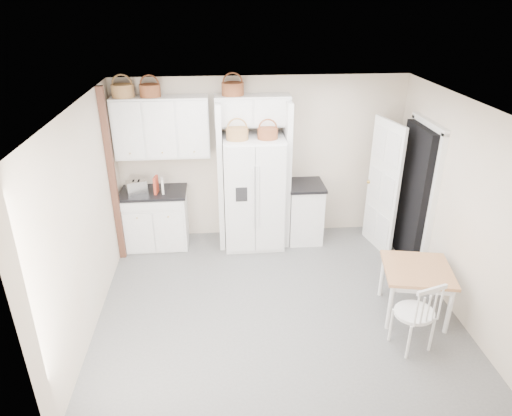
{
  "coord_description": "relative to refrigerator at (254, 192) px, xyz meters",
  "views": [
    {
      "loc": [
        -0.67,
        -4.87,
        3.71
      ],
      "look_at": [
        -0.22,
        0.4,
        1.2
      ],
      "focal_mm": 32.0,
      "sensor_mm": 36.0,
      "label": 1
    }
  ],
  "objects": [
    {
      "name": "floor",
      "position": [
        0.15,
        -1.63,
        -0.89
      ],
      "size": [
        4.5,
        4.5,
        0.0
      ],
      "primitive_type": "plane",
      "color": "#545454",
      "rests_on": "ground"
    },
    {
      "name": "ceiling",
      "position": [
        0.15,
        -1.63,
        1.71
      ],
      "size": [
        4.5,
        4.5,
        0.0
      ],
      "primitive_type": "plane",
      "color": "white",
      "rests_on": "wall_back"
    },
    {
      "name": "wall_back",
      "position": [
        0.15,
        0.37,
        0.41
      ],
      "size": [
        4.5,
        0.0,
        4.5
      ],
      "primitive_type": "plane",
      "rotation": [
        1.57,
        0.0,
        0.0
      ],
      "color": "beige",
      "rests_on": "floor"
    },
    {
      "name": "wall_left",
      "position": [
        -2.1,
        -1.63,
        0.41
      ],
      "size": [
        0.0,
        4.0,
        4.0
      ],
      "primitive_type": "plane",
      "rotation": [
        1.57,
        0.0,
        1.57
      ],
      "color": "beige",
      "rests_on": "floor"
    },
    {
      "name": "wall_right",
      "position": [
        2.4,
        -1.63,
        0.41
      ],
      "size": [
        0.0,
        4.0,
        4.0
      ],
      "primitive_type": "plane",
      "rotation": [
        1.57,
        0.0,
        -1.57
      ],
      "color": "beige",
      "rests_on": "floor"
    },
    {
      "name": "refrigerator",
      "position": [
        0.0,
        0.0,
        0.0
      ],
      "size": [
        0.92,
        0.74,
        1.77
      ],
      "primitive_type": "cube",
      "color": "silver",
      "rests_on": "floor"
    },
    {
      "name": "base_cab_left",
      "position": [
        -1.55,
        0.07,
        -0.44
      ],
      "size": [
        0.97,
        0.61,
        0.89
      ],
      "primitive_type": "cube",
      "color": "white",
      "rests_on": "floor"
    },
    {
      "name": "base_cab_right",
      "position": [
        0.83,
        0.07,
        -0.42
      ],
      "size": [
        0.53,
        0.64,
        0.93
      ],
      "primitive_type": "cube",
      "color": "white",
      "rests_on": "floor"
    },
    {
      "name": "dining_table",
      "position": [
        1.85,
        -1.99,
        -0.55
      ],
      "size": [
        0.94,
        0.94,
        0.67
      ],
      "primitive_type": "cube",
      "rotation": [
        0.0,
        0.0,
        -0.2
      ],
      "color": "#AB6A3E",
      "rests_on": "floor"
    },
    {
      "name": "windsor_chair",
      "position": [
        1.6,
        -2.57,
        -0.42
      ],
      "size": [
        0.56,
        0.53,
        0.93
      ],
      "primitive_type": "cube",
      "rotation": [
        0.0,
        0.0,
        0.3
      ],
      "color": "white",
      "rests_on": "floor"
    },
    {
      "name": "counter_left",
      "position": [
        -1.55,
        0.07,
        0.03
      ],
      "size": [
        1.01,
        0.65,
        0.04
      ],
      "primitive_type": "cube",
      "color": "black",
      "rests_on": "base_cab_left"
    },
    {
      "name": "counter_right",
      "position": [
        0.83,
        0.07,
        0.07
      ],
      "size": [
        0.57,
        0.68,
        0.04
      ],
      "primitive_type": "cube",
      "color": "black",
      "rests_on": "base_cab_right"
    },
    {
      "name": "toaster",
      "position": [
        -1.78,
        -0.01,
        0.15
      ],
      "size": [
        0.34,
        0.26,
        0.21
      ],
      "primitive_type": "cube",
      "rotation": [
        0.0,
        0.0,
        0.34
      ],
      "color": "silver",
      "rests_on": "counter_left"
    },
    {
      "name": "cookbook_red",
      "position": [
        -1.49,
        -0.01,
        0.18
      ],
      "size": [
        0.06,
        0.18,
        0.27
      ],
      "primitive_type": "cube",
      "rotation": [
        0.0,
        0.0,
        -0.13
      ],
      "color": "#A63522",
      "rests_on": "counter_left"
    },
    {
      "name": "cookbook_cream",
      "position": [
        -1.39,
        -0.01,
        0.16
      ],
      "size": [
        0.06,
        0.16,
        0.23
      ],
      "primitive_type": "cube",
      "rotation": [
        0.0,
        0.0,
        0.16
      ],
      "color": "beige",
      "rests_on": "counter_left"
    },
    {
      "name": "basket_upper_a",
      "position": [
        -1.85,
        0.2,
        1.55
      ],
      "size": [
        0.32,
        0.32,
        0.18
      ],
      "primitive_type": "cylinder",
      "color": "olive",
      "rests_on": "upper_cabinet"
    },
    {
      "name": "basket_upper_b",
      "position": [
        -1.47,
        0.2,
        1.55
      ],
      "size": [
        0.3,
        0.3,
        0.18
      ],
      "primitive_type": "cylinder",
      "color": "#5F2915",
      "rests_on": "upper_cabinet"
    },
    {
      "name": "basket_bridge_a",
      "position": [
        -0.28,
        0.2,
        1.55
      ],
      "size": [
        0.32,
        0.32,
        0.18
      ],
      "primitive_type": "cylinder",
      "color": "#5F2915",
      "rests_on": "bridge_cabinet"
    },
    {
      "name": "basket_fridge_a",
      "position": [
        -0.24,
        -0.1,
        0.97
      ],
      "size": [
        0.32,
        0.32,
        0.17
      ],
      "primitive_type": "cylinder",
      "color": "olive",
      "rests_on": "refrigerator"
    },
    {
      "name": "basket_fridge_b",
      "position": [
        0.2,
        -0.1,
        0.97
      ],
      "size": [
        0.3,
        0.3,
        0.16
      ],
      "primitive_type": "cylinder",
      "color": "#5F2915",
      "rests_on": "refrigerator"
    },
    {
      "name": "upper_cabinet",
      "position": [
        -1.35,
        0.2,
        1.01
      ],
      "size": [
        1.4,
        0.34,
        0.9
      ],
      "primitive_type": "cube",
      "color": "white",
      "rests_on": "wall_back"
    },
    {
      "name": "bridge_cabinet",
      "position": [
        -0.0,
        0.2,
        1.24
      ],
      "size": [
        1.12,
        0.34,
        0.45
      ],
      "primitive_type": "cube",
      "color": "white",
      "rests_on": "wall_back"
    },
    {
      "name": "fridge_panel_left",
      "position": [
        -0.51,
        0.07,
        0.26
      ],
      "size": [
        0.08,
        0.6,
        2.3
      ],
      "primitive_type": "cube",
      "color": "white",
      "rests_on": "floor"
    },
    {
      "name": "fridge_panel_right",
      "position": [
        0.51,
        0.07,
        0.26
      ],
      "size": [
        0.08,
        0.6,
        2.3
      ],
      "primitive_type": "cube",
      "color": "white",
      "rests_on": "floor"
    },
    {
      "name": "trim_post",
      "position": [
        -2.05,
        -0.28,
        0.41
      ],
      "size": [
        0.09,
        0.09,
        2.6
      ],
      "primitive_type": "cube",
      "color": "#3F241B",
      "rests_on": "floor"
    },
    {
      "name": "doorway_void",
      "position": [
        2.31,
        -0.63,
        0.14
      ],
      "size": [
        0.18,
        0.85,
        2.05
      ],
      "primitive_type": "cube",
      "color": "black",
      "rests_on": "floor"
    },
    {
      "name": "door_slab",
      "position": [
        1.95,
        -0.3,
        0.14
      ],
      "size": [
        0.21,
        0.79,
        2.05
      ],
      "primitive_type": "cube",
      "rotation": [
        0.0,
        0.0,
        -1.36
      ],
      "color": "white",
      "rests_on": "floor"
    }
  ]
}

